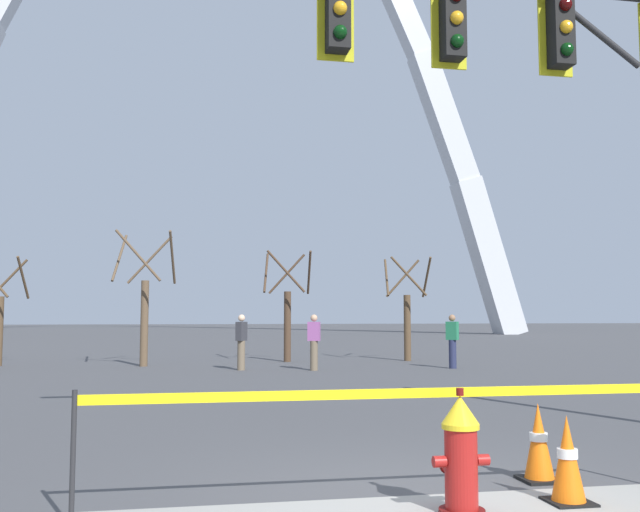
{
  "coord_description": "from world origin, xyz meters",
  "views": [
    {
      "loc": [
        -1.99,
        -5.81,
        1.57
      ],
      "look_at": [
        0.05,
        5.0,
        2.5
      ],
      "focal_mm": 39.38,
      "sensor_mm": 36.0,
      "label": 1
    }
  ],
  "objects_px": {
    "traffic_signal_gantry": "(593,85)",
    "pedestrian_walking_left": "(452,341)",
    "pedestrian_near_trees": "(241,341)",
    "fire_hydrant": "(461,455)",
    "monument_arch": "(217,82)",
    "traffic_cone_by_hydrant": "(539,443)",
    "traffic_cone_mid_sidewalk": "(568,460)",
    "pedestrian_standing_center": "(314,342)"
  },
  "relations": [
    {
      "from": "traffic_signal_gantry",
      "to": "pedestrian_walking_left",
      "type": "relative_size",
      "value": 4.92
    },
    {
      "from": "pedestrian_walking_left",
      "to": "pedestrian_near_trees",
      "type": "distance_m",
      "value": 6.23
    },
    {
      "from": "fire_hydrant",
      "to": "monument_arch",
      "type": "height_order",
      "value": "monument_arch"
    },
    {
      "from": "fire_hydrant",
      "to": "traffic_signal_gantry",
      "type": "height_order",
      "value": "traffic_signal_gantry"
    },
    {
      "from": "traffic_signal_gantry",
      "to": "pedestrian_walking_left",
      "type": "bearing_deg",
      "value": 76.76
    },
    {
      "from": "pedestrian_walking_left",
      "to": "traffic_cone_by_hydrant",
      "type": "bearing_deg",
      "value": -108.11
    },
    {
      "from": "traffic_cone_mid_sidewalk",
      "to": "monument_arch",
      "type": "relative_size",
      "value": 0.01
    },
    {
      "from": "traffic_cone_by_hydrant",
      "to": "traffic_signal_gantry",
      "type": "height_order",
      "value": "traffic_signal_gantry"
    },
    {
      "from": "traffic_cone_by_hydrant",
      "to": "monument_arch",
      "type": "relative_size",
      "value": 0.01
    },
    {
      "from": "fire_hydrant",
      "to": "traffic_cone_by_hydrant",
      "type": "height_order",
      "value": "fire_hydrant"
    },
    {
      "from": "fire_hydrant",
      "to": "pedestrian_standing_center",
      "type": "relative_size",
      "value": 0.62
    },
    {
      "from": "pedestrian_near_trees",
      "to": "traffic_cone_mid_sidewalk",
      "type": "bearing_deg",
      "value": -83.76
    },
    {
      "from": "traffic_cone_by_hydrant",
      "to": "pedestrian_standing_center",
      "type": "bearing_deg",
      "value": 88.94
    },
    {
      "from": "monument_arch",
      "to": "pedestrian_walking_left",
      "type": "relative_size",
      "value": 32.05
    },
    {
      "from": "pedestrian_walking_left",
      "to": "pedestrian_near_trees",
      "type": "relative_size",
      "value": 1.0
    },
    {
      "from": "traffic_cone_by_hydrant",
      "to": "traffic_cone_mid_sidewalk",
      "type": "bearing_deg",
      "value": -101.38
    },
    {
      "from": "monument_arch",
      "to": "pedestrian_standing_center",
      "type": "bearing_deg",
      "value": -87.41
    },
    {
      "from": "fire_hydrant",
      "to": "traffic_signal_gantry",
      "type": "relative_size",
      "value": 0.13
    },
    {
      "from": "fire_hydrant",
      "to": "pedestrian_standing_center",
      "type": "height_order",
      "value": "pedestrian_standing_center"
    },
    {
      "from": "fire_hydrant",
      "to": "traffic_signal_gantry",
      "type": "xyz_separation_m",
      "value": [
        2.73,
        2.29,
        3.94
      ]
    },
    {
      "from": "traffic_signal_gantry",
      "to": "traffic_cone_by_hydrant",
      "type": "bearing_deg",
      "value": -139.12
    },
    {
      "from": "pedestrian_standing_center",
      "to": "traffic_cone_mid_sidewalk",
      "type": "bearing_deg",
      "value": -91.64
    },
    {
      "from": "fire_hydrant",
      "to": "traffic_signal_gantry",
      "type": "bearing_deg",
      "value": 40.01
    },
    {
      "from": "traffic_cone_mid_sidewalk",
      "to": "pedestrian_walking_left",
      "type": "distance_m",
      "value": 15.06
    },
    {
      "from": "fire_hydrant",
      "to": "traffic_signal_gantry",
      "type": "distance_m",
      "value": 5.31
    },
    {
      "from": "traffic_cone_by_hydrant",
      "to": "pedestrian_near_trees",
      "type": "bearing_deg",
      "value": 97.23
    },
    {
      "from": "monument_arch",
      "to": "pedestrian_near_trees",
      "type": "xyz_separation_m",
      "value": [
        -0.46,
        -34.24,
        -19.15
      ]
    },
    {
      "from": "traffic_signal_gantry",
      "to": "pedestrian_walking_left",
      "type": "xyz_separation_m",
      "value": [
        2.87,
        12.19,
        -3.59
      ]
    },
    {
      "from": "monument_arch",
      "to": "pedestrian_standing_center",
      "type": "height_order",
      "value": "monument_arch"
    },
    {
      "from": "monument_arch",
      "to": "pedestrian_near_trees",
      "type": "height_order",
      "value": "monument_arch"
    },
    {
      "from": "traffic_cone_mid_sidewalk",
      "to": "monument_arch",
      "type": "bearing_deg",
      "value": 91.35
    },
    {
      "from": "traffic_signal_gantry",
      "to": "pedestrian_standing_center",
      "type": "height_order",
      "value": "traffic_signal_gantry"
    },
    {
      "from": "pedestrian_standing_center",
      "to": "pedestrian_near_trees",
      "type": "xyz_separation_m",
      "value": [
        -2.03,
        0.49,
        0.0
      ]
    },
    {
      "from": "traffic_cone_mid_sidewalk",
      "to": "fire_hydrant",
      "type": "bearing_deg",
      "value": -171.9
    },
    {
      "from": "traffic_cone_by_hydrant",
      "to": "pedestrian_standing_center",
      "type": "relative_size",
      "value": 0.46
    },
    {
      "from": "monument_arch",
      "to": "pedestrian_walking_left",
      "type": "height_order",
      "value": "monument_arch"
    },
    {
      "from": "traffic_cone_mid_sidewalk",
      "to": "traffic_cone_by_hydrant",
      "type": "bearing_deg",
      "value": 78.62
    },
    {
      "from": "pedestrian_walking_left",
      "to": "pedestrian_standing_center",
      "type": "height_order",
      "value": "same"
    },
    {
      "from": "traffic_signal_gantry",
      "to": "pedestrian_near_trees",
      "type": "bearing_deg",
      "value": 104.76
    },
    {
      "from": "traffic_signal_gantry",
      "to": "pedestrian_standing_center",
      "type": "distance_m",
      "value": 12.77
    },
    {
      "from": "pedestrian_walking_left",
      "to": "monument_arch",
      "type": "bearing_deg",
      "value": 99.4
    },
    {
      "from": "fire_hydrant",
      "to": "traffic_cone_by_hydrant",
      "type": "distance_m",
      "value": 1.5
    }
  ]
}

